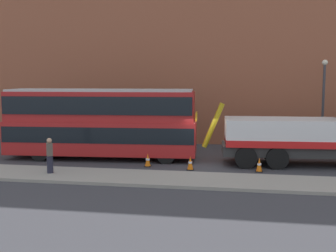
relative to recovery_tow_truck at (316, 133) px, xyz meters
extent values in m
plane|color=#38383D|center=(-5.73, -0.31, -1.76)|extent=(120.00, 120.00, 0.00)
cube|color=gray|center=(-5.73, -4.51, -1.68)|extent=(60.00, 2.80, 0.15)
cube|color=#935138|center=(-5.73, 6.75, 6.24)|extent=(60.00, 1.20, 16.00)
cube|color=#2D2D2D|center=(-0.48, -0.03, -0.90)|extent=(9.13, 2.80, 0.55)
cube|color=silver|center=(-1.78, -0.12, 0.07)|extent=(6.26, 3.00, 1.40)
cube|color=red|center=(-1.78, -0.12, -0.45)|extent=(6.26, 3.05, 0.36)
cylinder|color=#B79914|center=(-5.48, -0.36, 0.37)|extent=(1.25, 0.36, 2.52)
cylinder|color=black|center=(-2.25, 0.96, -1.18)|extent=(1.18, 0.42, 1.16)
cylinder|color=black|center=(-2.10, -1.25, -1.18)|extent=(1.18, 0.42, 1.16)
cylinder|color=black|center=(-3.85, 0.86, -1.18)|extent=(1.18, 0.42, 1.16)
cylinder|color=black|center=(-3.70, -1.36, -1.18)|extent=(1.18, 0.42, 1.16)
cube|color=#AD1E1E|center=(-11.98, -0.03, -0.47)|extent=(11.14, 3.22, 1.90)
cube|color=#AD1E1E|center=(-11.98, -0.03, 1.33)|extent=(10.92, 3.11, 1.70)
cube|color=black|center=(-11.98, -0.03, -0.22)|extent=(11.03, 3.26, 0.90)
cube|color=black|center=(-11.98, -0.03, 1.43)|extent=(10.82, 3.25, 1.00)
cube|color=#B2B2B2|center=(-11.98, -0.03, 2.24)|extent=(10.69, 2.99, 0.12)
cube|color=yellow|center=(-6.48, 0.33, 0.78)|extent=(0.16, 1.50, 0.44)
cylinder|color=black|center=(-8.16, 1.30, -1.24)|extent=(1.06, 0.37, 1.04)
cylinder|color=black|center=(-8.02, -0.85, -1.24)|extent=(1.06, 0.37, 1.04)
cylinder|color=black|center=(-15.35, 0.83, -1.24)|extent=(1.06, 0.37, 1.04)
cylinder|color=black|center=(-15.20, -1.33, -1.24)|extent=(1.06, 0.37, 1.04)
cylinder|color=#232333|center=(-13.09, -4.55, -1.18)|extent=(0.41, 0.41, 0.85)
cube|color=brown|center=(-13.09, -4.55, -0.45)|extent=(0.43, 0.48, 0.62)
sphere|color=tan|center=(-13.09, -4.55, -0.02)|extent=(0.24, 0.24, 0.24)
cone|color=orange|center=(-8.86, -1.73, -1.40)|extent=(0.32, 0.32, 0.72)
cylinder|color=white|center=(-8.86, -1.73, -1.36)|extent=(0.21, 0.21, 0.10)
cube|color=black|center=(-8.86, -1.73, -1.74)|extent=(0.36, 0.36, 0.04)
cone|color=orange|center=(-6.53, -2.15, -1.40)|extent=(0.32, 0.32, 0.72)
cylinder|color=white|center=(-6.53, -2.15, -1.36)|extent=(0.21, 0.21, 0.10)
cube|color=black|center=(-6.53, -2.15, -1.74)|extent=(0.36, 0.36, 0.04)
cone|color=orange|center=(-3.05, -2.02, -1.40)|extent=(0.32, 0.32, 0.72)
cylinder|color=white|center=(-3.05, -2.02, -1.36)|extent=(0.21, 0.21, 0.10)
cube|color=black|center=(-3.05, -2.02, -1.74)|extent=(0.36, 0.36, 0.04)
cylinder|color=#38383D|center=(1.17, 4.55, 0.99)|extent=(0.16, 0.16, 5.50)
sphere|color=#EAE5C6|center=(1.17, 4.55, 3.89)|extent=(0.36, 0.36, 0.36)
camera|label=1|loc=(-4.21, -23.24, 3.09)|focal=44.86mm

